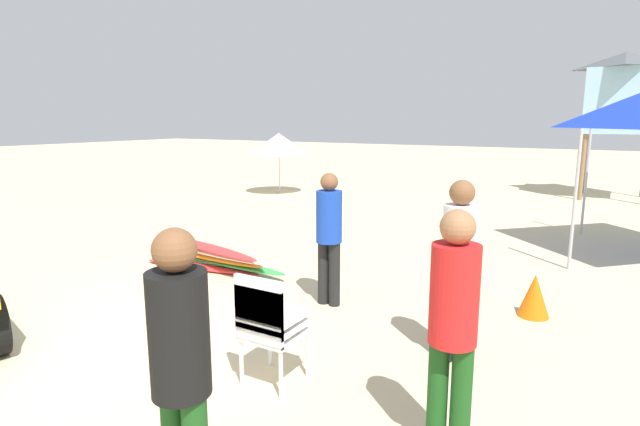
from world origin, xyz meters
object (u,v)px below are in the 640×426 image
(traffic_cone_near, at_px, (534,295))
(lifeguard_near_center, at_px, (181,364))
(surfboard_pile, at_px, (211,257))
(lifeguard_near_right, at_px, (459,260))
(lifeguard_tower, at_px, (622,93))
(lifeguard_far_right, at_px, (329,230))
(beach_umbrella_left, at_px, (279,144))
(lifeguard_near_left, at_px, (453,320))
(stacked_plastic_chairs, at_px, (268,320))

(traffic_cone_near, bearing_deg, lifeguard_near_center, -105.44)
(lifeguard_near_center, bearing_deg, surfboard_pile, 131.16)
(lifeguard_near_right, bearing_deg, lifeguard_tower, 84.74)
(lifeguard_far_right, distance_m, traffic_cone_near, 2.55)
(lifeguard_near_right, xyz_separation_m, beach_umbrella_left, (-7.85, 8.28, 0.53))
(lifeguard_near_left, bearing_deg, beach_umbrella_left, 130.24)
(stacked_plastic_chairs, height_order, lifeguard_far_right, lifeguard_far_right)
(lifeguard_near_center, xyz_separation_m, lifeguard_near_right, (0.72, 2.78, -0.00))
(stacked_plastic_chairs, distance_m, lifeguard_near_right, 1.84)
(stacked_plastic_chairs, relative_size, lifeguard_far_right, 0.61)
(lifeguard_near_left, height_order, lifeguard_far_right, lifeguard_near_left)
(stacked_plastic_chairs, xyz_separation_m, surfboard_pile, (-2.82, 2.34, -0.40))
(lifeguard_tower, bearing_deg, lifeguard_near_right, -95.26)
(traffic_cone_near, bearing_deg, lifeguard_tower, 86.56)
(lifeguard_near_center, bearing_deg, lifeguard_near_left, 52.04)
(lifeguard_near_center, height_order, traffic_cone_near, lifeguard_near_center)
(lifeguard_near_left, height_order, lifeguard_near_right, lifeguard_near_right)
(lifeguard_near_right, bearing_deg, lifeguard_near_center, -104.54)
(stacked_plastic_chairs, bearing_deg, lifeguard_far_right, 104.64)
(lifeguard_near_right, bearing_deg, traffic_cone_near, 73.03)
(lifeguard_far_right, relative_size, beach_umbrella_left, 0.89)
(stacked_plastic_chairs, relative_size, surfboard_pile, 0.39)
(lifeguard_near_right, xyz_separation_m, lifeguard_far_right, (-1.79, 0.72, -0.07))
(lifeguard_tower, height_order, traffic_cone_near, lifeguard_tower)
(lifeguard_far_right, bearing_deg, surfboard_pile, 171.16)
(traffic_cone_near, bearing_deg, beach_umbrella_left, 141.35)
(lifeguard_near_right, bearing_deg, lifeguard_near_left, -76.07)
(stacked_plastic_chairs, height_order, lifeguard_near_left, lifeguard_near_left)
(lifeguard_near_center, distance_m, lifeguard_far_right, 3.66)
(lifeguard_near_right, distance_m, lifeguard_tower, 12.58)
(surfboard_pile, xyz_separation_m, lifeguard_tower, (5.23, 11.29, 2.82))
(stacked_plastic_chairs, distance_m, beach_umbrella_left, 11.62)
(surfboard_pile, bearing_deg, traffic_cone_near, 6.57)
(lifeguard_far_right, xyz_separation_m, lifeguard_tower, (2.93, 11.65, 2.06))
(beach_umbrella_left, bearing_deg, lifeguard_near_left, -49.76)
(lifeguard_near_left, height_order, lifeguard_tower, lifeguard_tower)
(lifeguard_near_left, xyz_separation_m, lifeguard_tower, (0.79, 13.78, 2.01))
(stacked_plastic_chairs, height_order, traffic_cone_near, stacked_plastic_chairs)
(surfboard_pile, height_order, lifeguard_near_left, lifeguard_near_left)
(lifeguard_near_center, relative_size, lifeguard_near_right, 1.00)
(beach_umbrella_left, bearing_deg, traffic_cone_near, -38.65)
(surfboard_pile, bearing_deg, lifeguard_near_left, -29.26)
(lifeguard_far_right, xyz_separation_m, beach_umbrella_left, (-6.06, 7.56, 0.59))
(lifeguard_near_left, height_order, beach_umbrella_left, beach_umbrella_left)
(surfboard_pile, xyz_separation_m, lifeguard_near_left, (4.44, -2.49, 0.81))
(lifeguard_near_center, xyz_separation_m, beach_umbrella_left, (-7.13, 11.06, 0.53))
(lifeguard_far_right, height_order, beach_umbrella_left, beach_umbrella_left)
(lifeguard_near_left, relative_size, lifeguard_far_right, 1.05)
(lifeguard_tower, bearing_deg, traffic_cone_near, -93.44)
(lifeguard_near_left, distance_m, traffic_cone_near, 3.11)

